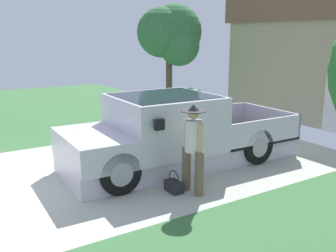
{
  "coord_description": "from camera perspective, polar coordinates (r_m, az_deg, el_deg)",
  "views": [
    {
      "loc": [
        7.22,
        0.46,
        2.82
      ],
      "look_at": [
        0.95,
        4.37,
        1.07
      ],
      "focal_mm": 40.55,
      "sensor_mm": 36.0,
      "label": 1
    }
  ],
  "objects": [
    {
      "name": "person_with_hat",
      "position": [
        6.85,
        3.78,
        -2.98
      ],
      "size": [
        0.5,
        0.47,
        1.65
      ],
      "rotation": [
        0.0,
        0.0,
        3.28
      ],
      "color": "brown",
      "rests_on": "ground"
    },
    {
      "name": "pickup_truck",
      "position": [
        8.32,
        0.01,
        -1.3
      ],
      "size": [
        2.18,
        5.41,
        1.6
      ],
      "rotation": [
        0.0,
        0.0,
        3.12
      ],
      "color": "silver",
      "rests_on": "ground"
    },
    {
      "name": "handbag",
      "position": [
        7.12,
        0.89,
        -8.95
      ],
      "size": [
        0.37,
        0.22,
        0.42
      ],
      "color": "#232328",
      "rests_on": "ground"
    },
    {
      "name": "wheeled_trash_bin",
      "position": [
        12.85,
        2.8,
        3.31
      ],
      "size": [
        0.6,
        0.72,
        1.08
      ],
      "color": "#286B38",
      "rests_on": "ground"
    },
    {
      "name": "neighbor_tree",
      "position": [
        14.36,
        0.46,
        13.56
      ],
      "size": [
        2.22,
        2.48,
        4.0
      ],
      "color": "brown",
      "rests_on": "ground"
    }
  ]
}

